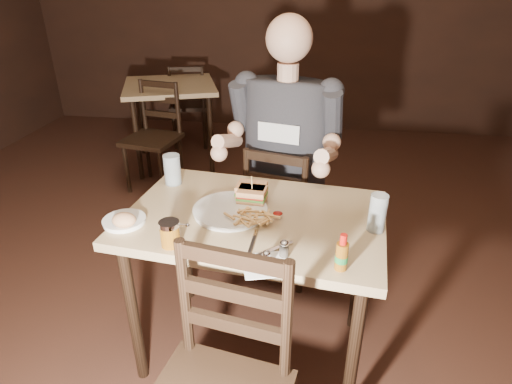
# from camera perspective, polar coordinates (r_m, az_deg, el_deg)

# --- Properties ---
(room_shell) EXTENTS (7.00, 7.00, 7.00)m
(room_shell) POSITION_cam_1_polar(r_m,az_deg,el_deg) (1.56, -2.64, 17.28)
(room_shell) COLOR black
(room_shell) RESTS_ON ground
(main_table) EXTENTS (1.13, 0.82, 0.77)m
(main_table) POSITION_cam_1_polar(r_m,az_deg,el_deg) (1.84, -0.23, -5.57)
(main_table) COLOR tan
(main_table) RESTS_ON ground
(bg_table) EXTENTS (1.02, 1.02, 0.77)m
(bg_table) POSITION_cam_1_polar(r_m,az_deg,el_deg) (4.09, -11.36, 12.72)
(bg_table) COLOR tan
(bg_table) RESTS_ON ground
(chair_far) EXTENTS (0.48, 0.51, 0.86)m
(chair_far) POSITION_cam_1_polar(r_m,az_deg,el_deg) (2.51, 3.74, -2.47)
(chair_far) COLOR black
(chair_far) RESTS_ON ground
(bg_chair_far) EXTENTS (0.48, 0.51, 0.85)m
(bg_chair_far) POSITION_cam_1_polar(r_m,az_deg,el_deg) (4.66, -8.88, 11.45)
(bg_chair_far) COLOR black
(bg_chair_far) RESTS_ON ground
(bg_chair_near) EXTENTS (0.48, 0.51, 0.88)m
(bg_chair_near) POSITION_cam_1_polar(r_m,az_deg,el_deg) (3.67, -13.76, 6.87)
(bg_chair_near) COLOR black
(bg_chair_near) RESTS_ON ground
(diner) EXTENTS (0.70, 0.61, 1.06)m
(diner) POSITION_cam_1_polar(r_m,az_deg,el_deg) (2.24, 3.72, 9.03)
(diner) COLOR #292A2E
(diner) RESTS_ON chair_far
(dinner_plate) EXTENTS (0.33, 0.33, 0.02)m
(dinner_plate) POSITION_cam_1_polar(r_m,az_deg,el_deg) (1.79, -3.45, -2.57)
(dinner_plate) COLOR white
(dinner_plate) RESTS_ON main_table
(sandwich_left) EXTENTS (0.13, 0.11, 0.11)m
(sandwich_left) POSITION_cam_1_polar(r_m,az_deg,el_deg) (1.86, -0.60, 0.82)
(sandwich_left) COLOR tan
(sandwich_left) RESTS_ON dinner_plate
(sandwich_right) EXTENTS (0.12, 0.11, 0.10)m
(sandwich_right) POSITION_cam_1_polar(r_m,az_deg,el_deg) (1.83, -0.53, 0.17)
(sandwich_right) COLOR tan
(sandwich_right) RESTS_ON dinner_plate
(fries_pile) EXTENTS (0.26, 0.19, 0.04)m
(fries_pile) POSITION_cam_1_polar(r_m,az_deg,el_deg) (1.71, -0.66, -3.16)
(fries_pile) COLOR #E7B569
(fries_pile) RESTS_ON dinner_plate
(ketchup_dollop) EXTENTS (0.04, 0.04, 0.01)m
(ketchup_dollop) POSITION_cam_1_polar(r_m,az_deg,el_deg) (1.75, 2.92, -2.86)
(ketchup_dollop) COLOR maroon
(ketchup_dollop) RESTS_ON dinner_plate
(glass_left) EXTENTS (0.09, 0.09, 0.14)m
(glass_left) POSITION_cam_1_polar(r_m,az_deg,el_deg) (2.05, -11.09, 2.95)
(glass_left) COLOR silver
(glass_left) RESTS_ON main_table
(glass_right) EXTENTS (0.07, 0.07, 0.15)m
(glass_right) POSITION_cam_1_polar(r_m,az_deg,el_deg) (1.71, 15.90, -2.70)
(glass_right) COLOR silver
(glass_right) RESTS_ON main_table
(hot_sauce) EXTENTS (0.05, 0.05, 0.14)m
(hot_sauce) POSITION_cam_1_polar(r_m,az_deg,el_deg) (1.47, 11.41, -7.86)
(hot_sauce) COLOR brown
(hot_sauce) RESTS_ON main_table
(salt_shaker) EXTENTS (0.03, 0.03, 0.05)m
(salt_shaker) POSITION_cam_1_polar(r_m,az_deg,el_deg) (1.48, 1.38, -8.90)
(salt_shaker) COLOR white
(salt_shaker) RESTS_ON main_table
(pepper_shaker) EXTENTS (0.04, 0.04, 0.06)m
(pepper_shaker) POSITION_cam_1_polar(r_m,az_deg,el_deg) (1.52, 3.76, -7.62)
(pepper_shaker) COLOR #38332D
(pepper_shaker) RESTS_ON main_table
(syrup_dispenser) EXTENTS (0.08, 0.08, 0.10)m
(syrup_dispenser) POSITION_cam_1_polar(r_m,az_deg,el_deg) (1.60, -11.40, -5.46)
(syrup_dispenser) COLOR brown
(syrup_dispenser) RESTS_ON main_table
(napkin) EXTENTS (0.19, 0.18, 0.00)m
(napkin) POSITION_cam_1_polar(r_m,az_deg,el_deg) (1.49, 1.28, -9.69)
(napkin) COLOR white
(napkin) RESTS_ON main_table
(knife) EXTENTS (0.02, 0.19, 0.00)m
(knife) POSITION_cam_1_polar(r_m,az_deg,el_deg) (1.59, -0.52, -6.91)
(knife) COLOR silver
(knife) RESTS_ON napkin
(fork) EXTENTS (0.14, 0.13, 0.01)m
(fork) POSITION_cam_1_polar(r_m,az_deg,el_deg) (1.56, 2.27, -7.69)
(fork) COLOR silver
(fork) RESTS_ON napkin
(side_plate) EXTENTS (0.18, 0.18, 0.01)m
(side_plate) POSITION_cam_1_polar(r_m,az_deg,el_deg) (1.80, -17.14, -3.77)
(side_plate) COLOR white
(side_plate) RESTS_ON main_table
(bread_roll) EXTENTS (0.10, 0.09, 0.06)m
(bread_roll) POSITION_cam_1_polar(r_m,az_deg,el_deg) (1.75, -17.19, -3.57)
(bread_roll) COLOR tan
(bread_roll) RESTS_ON side_plate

